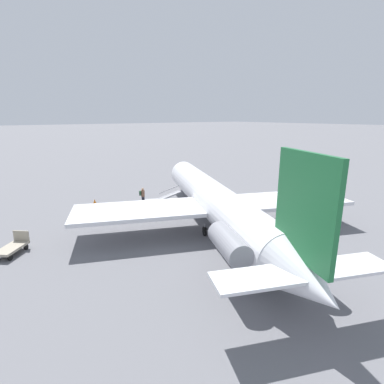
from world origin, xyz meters
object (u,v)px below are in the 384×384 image
(boarding_stairs, at_px, (155,201))
(passenger, at_px, (143,195))
(luggage_cart, at_px, (13,247))
(airplane_main, at_px, (216,201))

(boarding_stairs, bearing_deg, passenger, 166.18)
(passenger, relative_size, luggage_cart, 0.74)
(boarding_stairs, bearing_deg, luggage_cart, -139.27)
(boarding_stairs, height_order, luggage_cart, boarding_stairs)
(airplane_main, bearing_deg, passenger, 32.77)
(passenger, bearing_deg, boarding_stairs, -13.82)
(luggage_cart, bearing_deg, boarding_stairs, -29.49)
(luggage_cart, bearing_deg, airplane_main, -65.34)
(boarding_stairs, distance_m, luggage_cart, 13.55)
(airplane_main, xyz_separation_m, passenger, (9.29, 1.53, -1.21))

